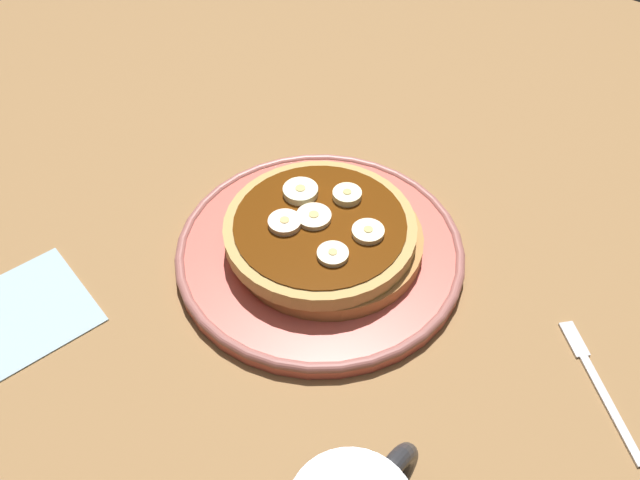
% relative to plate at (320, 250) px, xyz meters
% --- Properties ---
extents(ground_plane, '(1.40, 1.40, 0.03)m').
position_rel_plate_xyz_m(ground_plane, '(0.00, 0.00, -0.02)').
color(ground_plane, olive).
extents(plate, '(0.27, 0.27, 0.02)m').
position_rel_plate_xyz_m(plate, '(0.00, 0.00, 0.00)').
color(plate, '#CC594C').
rests_on(plate, ground_plane).
extents(pancake_stack, '(0.18, 0.18, 0.03)m').
position_rel_plate_xyz_m(pancake_stack, '(0.00, -0.00, 0.02)').
color(pancake_stack, '#B17B42').
rests_on(pancake_stack, plate).
extents(banana_slice_0, '(0.03, 0.03, 0.01)m').
position_rel_plate_xyz_m(banana_slice_0, '(0.00, 0.01, 0.04)').
color(banana_slice_0, '#F2E4B9').
rests_on(banana_slice_0, pancake_stack).
extents(banana_slice_1, '(0.03, 0.03, 0.01)m').
position_rel_plate_xyz_m(banana_slice_1, '(0.04, 0.00, 0.04)').
color(banana_slice_1, '#F5F1B8').
rests_on(banana_slice_1, pancake_stack).
extents(banana_slice_2, '(0.03, 0.03, 0.01)m').
position_rel_plate_xyz_m(banana_slice_2, '(-0.03, -0.03, 0.04)').
color(banana_slice_2, '#F4EDC4').
rests_on(banana_slice_2, pancake_stack).
extents(banana_slice_3, '(0.03, 0.03, 0.01)m').
position_rel_plate_xyz_m(banana_slice_3, '(-0.02, 0.02, 0.04)').
color(banana_slice_3, '#FAE3C4').
rests_on(banana_slice_3, pancake_stack).
extents(banana_slice_4, '(0.03, 0.03, 0.01)m').
position_rel_plate_xyz_m(banana_slice_4, '(0.02, 0.04, 0.04)').
color(banana_slice_4, '#F4F1BF').
rests_on(banana_slice_4, pancake_stack).
extents(banana_slice_5, '(0.03, 0.03, 0.01)m').
position_rel_plate_xyz_m(banana_slice_5, '(0.01, -0.04, 0.04)').
color(banana_slice_5, '#FCECBA').
rests_on(banana_slice_5, pancake_stack).
extents(napkin, '(0.13, 0.13, 0.00)m').
position_rel_plate_xyz_m(napkin, '(-0.21, 0.16, -0.01)').
color(napkin, '#99B2BF').
rests_on(napkin, ground_plane).
extents(fork, '(0.09, 0.10, 0.01)m').
position_rel_plate_xyz_m(fork, '(0.03, -0.26, -0.01)').
color(fork, silver).
rests_on(fork, ground_plane).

